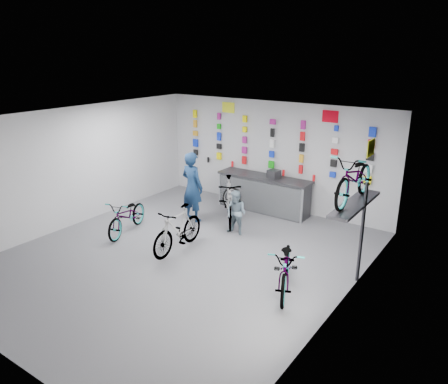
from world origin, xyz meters
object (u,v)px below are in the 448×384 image
Objects in this scene: counter at (264,194)px; bike_center at (178,229)px; bike_right at (286,267)px; clerk at (192,187)px; bike_service at (229,201)px; customer at (236,213)px; bike_left at (127,216)px.

counter is 1.58× the size of bike_center.
clerk reaches higher than bike_right.
counter is 1.37× the size of bike_service.
counter is at bearing 99.05° from customer.
bike_right is 0.92× the size of bike_service.
bike_service is at bearing -147.91° from clerk.
customer is (0.58, -0.55, -0.04)m from bike_service.
customer is at bearing 16.22° from bike_left.
bike_center is at bearing -110.09° from customer.
bike_service reaches higher than bike_right.
clerk reaches higher than bike_center.
clerk is 1.51m from customer.
clerk reaches higher than counter.
bike_left is 1.53× the size of customer.
bike_right is 2.76m from customer.
bike_left is at bearing -165.74° from bike_service.
clerk is at bearing 169.79° from bike_service.
customer is at bearing 119.47° from bike_right.
bike_service is 1.79× the size of customer.
counter is at bearing 101.95° from bike_right.
bike_right is at bearing -19.31° from bike_left.
bike_left is 1.83m from clerk.
customer reaches higher than bike_center.
customer is at bearing -81.23° from counter.
bike_center is 0.94× the size of bike_right.
bike_service is 1.03m from clerk.
bike_center reaches higher than counter.
clerk is (-0.90, 1.64, 0.41)m from bike_center.
customer is at bearing 67.10° from bike_center.
bike_right is at bearing -54.32° from counter.
bike_right is 3.56m from bike_service.
bike_service reaches higher than bike_left.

